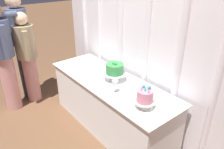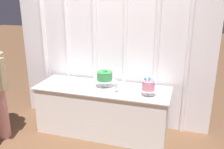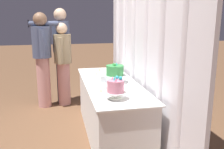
{
  "view_description": "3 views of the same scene",
  "coord_description": "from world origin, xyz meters",
  "px_view_note": "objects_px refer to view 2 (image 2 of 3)",
  "views": [
    {
      "loc": [
        1.94,
        -1.43,
        2.04
      ],
      "look_at": [
        -0.05,
        0.17,
        0.77
      ],
      "focal_mm": 34.87,
      "sensor_mm": 36.0,
      "label": 1
    },
    {
      "loc": [
        1.11,
        -3.02,
        1.99
      ],
      "look_at": [
        0.14,
        0.11,
        0.94
      ],
      "focal_mm": 38.86,
      "sensor_mm": 36.0,
      "label": 2
    },
    {
      "loc": [
        3.07,
        -0.55,
        1.55
      ],
      "look_at": [
        -0.07,
        0.14,
        0.82
      ],
      "focal_mm": 40.13,
      "sensor_mm": 36.0,
      "label": 3
    }
  ],
  "objects_px": {
    "cake_display_nearleft": "(105,77)",
    "cake_table": "(103,110)",
    "wine_glass": "(117,85)",
    "tealight_far_left": "(56,82)",
    "tealight_near_left": "(71,86)",
    "tealight_near_right": "(126,95)",
    "cake_display_nearright": "(148,86)"
  },
  "relations": [
    {
      "from": "cake_table",
      "to": "tealight_far_left",
      "type": "bearing_deg",
      "value": -178.76
    },
    {
      "from": "cake_display_nearright",
      "to": "tealight_near_right",
      "type": "relative_size",
      "value": 6.31
    },
    {
      "from": "wine_glass",
      "to": "tealight_near_left",
      "type": "height_order",
      "value": "wine_glass"
    },
    {
      "from": "cake_display_nearleft",
      "to": "tealight_near_right",
      "type": "distance_m",
      "value": 0.48
    },
    {
      "from": "cake_display_nearleft",
      "to": "tealight_near_left",
      "type": "height_order",
      "value": "cake_display_nearleft"
    },
    {
      "from": "tealight_near_left",
      "to": "tealight_near_right",
      "type": "relative_size",
      "value": 1.16
    },
    {
      "from": "cake_table",
      "to": "cake_display_nearleft",
      "type": "xyz_separation_m",
      "value": [
        0.02,
        0.06,
        0.52
      ]
    },
    {
      "from": "tealight_far_left",
      "to": "tealight_near_left",
      "type": "xyz_separation_m",
      "value": [
        0.29,
        -0.1,
        -0.0
      ]
    },
    {
      "from": "cake_display_nearleft",
      "to": "tealight_near_left",
      "type": "distance_m",
      "value": 0.52
    },
    {
      "from": "cake_table",
      "to": "wine_glass",
      "type": "xyz_separation_m",
      "value": [
        0.26,
        -0.13,
        0.47
      ]
    },
    {
      "from": "cake_display_nearleft",
      "to": "tealight_far_left",
      "type": "height_order",
      "value": "cake_display_nearleft"
    },
    {
      "from": "cake_table",
      "to": "cake_display_nearright",
      "type": "xyz_separation_m",
      "value": [
        0.68,
        -0.09,
        0.49
      ]
    },
    {
      "from": "cake_display_nearleft",
      "to": "cake_table",
      "type": "bearing_deg",
      "value": -109.57
    },
    {
      "from": "cake_display_nearleft",
      "to": "wine_glass",
      "type": "height_order",
      "value": "cake_display_nearleft"
    },
    {
      "from": "cake_display_nearleft",
      "to": "tealight_near_right",
      "type": "height_order",
      "value": "cake_display_nearleft"
    },
    {
      "from": "cake_table",
      "to": "tealight_near_right",
      "type": "relative_size",
      "value": 49.64
    },
    {
      "from": "tealight_far_left",
      "to": "tealight_near_right",
      "type": "bearing_deg",
      "value": -8.71
    },
    {
      "from": "cake_display_nearright",
      "to": "tealight_near_right",
      "type": "bearing_deg",
      "value": -159.73
    },
    {
      "from": "wine_glass",
      "to": "tealight_far_left",
      "type": "bearing_deg",
      "value": 173.47
    },
    {
      "from": "cake_table",
      "to": "cake_display_nearleft",
      "type": "relative_size",
      "value": 6.61
    },
    {
      "from": "cake_display_nearleft",
      "to": "wine_glass",
      "type": "distance_m",
      "value": 0.31
    },
    {
      "from": "tealight_near_right",
      "to": "cake_display_nearleft",
      "type": "bearing_deg",
      "value": 146.95
    },
    {
      "from": "tealight_near_left",
      "to": "tealight_near_right",
      "type": "bearing_deg",
      "value": -5.34
    },
    {
      "from": "wine_glass",
      "to": "tealight_near_right",
      "type": "relative_size",
      "value": 3.81
    },
    {
      "from": "cake_display_nearright",
      "to": "wine_glass",
      "type": "height_order",
      "value": "cake_display_nearright"
    },
    {
      "from": "wine_glass",
      "to": "tealight_far_left",
      "type": "height_order",
      "value": "wine_glass"
    },
    {
      "from": "cake_display_nearright",
      "to": "tealight_near_left",
      "type": "height_order",
      "value": "cake_display_nearright"
    },
    {
      "from": "cake_table",
      "to": "cake_display_nearleft",
      "type": "bearing_deg",
      "value": 70.43
    },
    {
      "from": "tealight_far_left",
      "to": "cake_display_nearleft",
      "type": "bearing_deg",
      "value": 5.51
    },
    {
      "from": "cake_display_nearleft",
      "to": "wine_glass",
      "type": "relative_size",
      "value": 1.97
    },
    {
      "from": "cake_display_nearright",
      "to": "tealight_far_left",
      "type": "xyz_separation_m",
      "value": [
        -1.43,
        0.07,
        -0.12
      ]
    },
    {
      "from": "tealight_near_left",
      "to": "cake_table",
      "type": "bearing_deg",
      "value": 14.03
    }
  ]
}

